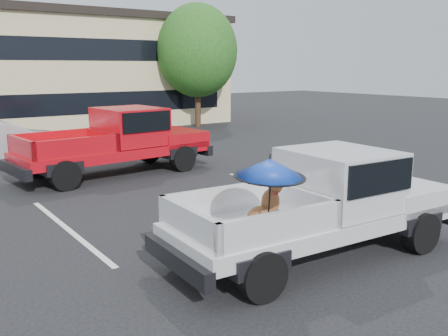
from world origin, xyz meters
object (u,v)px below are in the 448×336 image
(tree_back, at_px, (92,50))
(silver_pickup, at_px, (329,197))
(red_pickup, at_px, (125,138))
(tree_right, at_px, (197,51))

(tree_back, relative_size, silver_pickup, 1.23)
(silver_pickup, xyz_separation_m, red_pickup, (-0.07, 8.66, 0.08))
(tree_back, xyz_separation_m, red_pickup, (-5.60, -17.37, -3.28))
(tree_right, bearing_deg, silver_pickup, -115.34)
(silver_pickup, bearing_deg, red_pickup, 93.14)
(tree_right, distance_m, silver_pickup, 20.20)
(tree_back, xyz_separation_m, silver_pickup, (-5.54, -26.03, -3.36))
(tree_back, distance_m, silver_pickup, 26.82)
(tree_right, distance_m, red_pickup, 13.09)
(tree_back, relative_size, red_pickup, 1.10)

